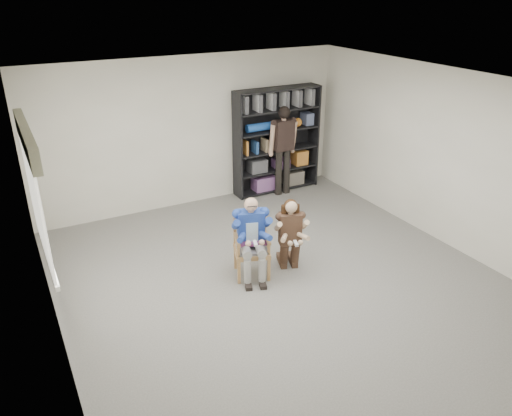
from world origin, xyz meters
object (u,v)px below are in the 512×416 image
seated_man (252,238)px  kneeling_woman (290,235)px  armchair (252,246)px  standing_man (283,151)px  bookshelf (277,141)px

seated_man → kneeling_woman: bearing=7.2°
seated_man → kneeling_woman: 0.59m
armchair → standing_man: (1.99, 2.46, 0.42)m
seated_man → bookshelf: bookshelf is taller
kneeling_woman → standing_man: standing_man is taller
bookshelf → standing_man: size_ratio=1.17×
standing_man → bookshelf: bearing=91.1°
armchair → seated_man: seated_man is taller
seated_man → bookshelf: (1.99, 2.71, 0.44)m
seated_man → bookshelf: bearing=72.6°
kneeling_woman → bookshelf: 3.20m
seated_man → bookshelf: size_ratio=0.58×
armchair → seated_man: bearing=0.0°
seated_man → standing_man: (1.99, 2.46, 0.28)m
bookshelf → standing_man: 0.29m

